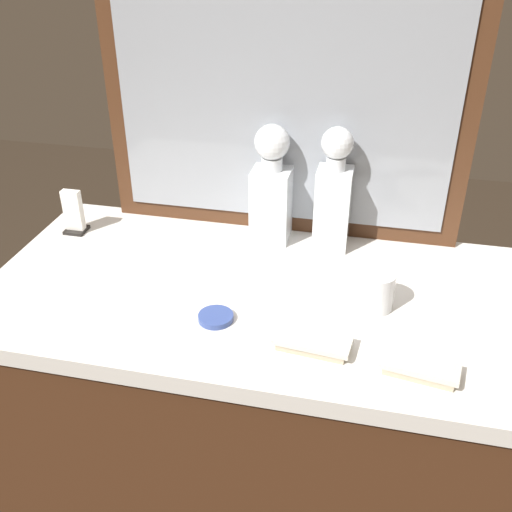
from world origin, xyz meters
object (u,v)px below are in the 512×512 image
object	(u,v)px
crystal_decanter_far_left	(333,201)
crystal_tumbler_center	(375,292)
crystal_decanter_right	(271,195)
porcelain_dish	(216,317)
silver_brush_center	(420,368)
napkin_holder	(74,215)
silver_brush_far_right	(313,343)

from	to	relation	value
crystal_decanter_far_left	crystal_tumbler_center	size ratio (longest dim) A/B	3.62
crystal_decanter_right	porcelain_dish	size ratio (longest dim) A/B	4.08
silver_brush_center	crystal_decanter_far_left	bearing A→B (deg)	115.81
silver_brush_center	crystal_tumbler_center	bearing A→B (deg)	115.29
crystal_decanter_right	silver_brush_center	xyz separation A→B (m)	(0.35, -0.42, -0.10)
silver_brush_center	napkin_holder	xyz separation A→B (m)	(-0.83, 0.35, 0.03)
crystal_tumbler_center	napkin_holder	world-z (taller)	napkin_holder
crystal_decanter_right	crystal_decanter_far_left	distance (m)	0.15
crystal_tumbler_center	porcelain_dish	distance (m)	0.32
silver_brush_far_right	napkin_holder	world-z (taller)	napkin_holder
napkin_holder	silver_brush_center	bearing A→B (deg)	-22.91
crystal_tumbler_center	porcelain_dish	xyz separation A→B (m)	(-0.30, -0.11, -0.03)
crystal_decanter_right	silver_brush_far_right	size ratio (longest dim) A/B	1.94
crystal_decanter_far_left	silver_brush_far_right	bearing A→B (deg)	-88.27
crystal_tumbler_center	silver_brush_center	bearing A→B (deg)	-64.71
porcelain_dish	silver_brush_far_right	bearing A→B (deg)	-12.58
crystal_decanter_far_left	napkin_holder	size ratio (longest dim) A/B	2.65
crystal_tumbler_center	silver_brush_center	size ratio (longest dim) A/B	0.57
silver_brush_far_right	crystal_decanter_right	bearing A→B (deg)	111.75
crystal_decanter_right	porcelain_dish	world-z (taller)	crystal_decanter_right
crystal_tumbler_center	porcelain_dish	world-z (taller)	crystal_tumbler_center
crystal_tumbler_center	porcelain_dish	bearing A→B (deg)	-159.45
silver_brush_far_right	silver_brush_center	world-z (taller)	same
silver_brush_center	napkin_holder	distance (m)	0.90
crystal_tumbler_center	crystal_decanter_right	bearing A→B (deg)	137.43
crystal_tumbler_center	silver_brush_far_right	size ratio (longest dim) A/B	0.55
silver_brush_far_right	napkin_holder	xyz separation A→B (m)	(-0.64, 0.32, 0.03)
silver_brush_far_right	crystal_tumbler_center	bearing A→B (deg)	56.71
crystal_decanter_far_left	silver_brush_center	size ratio (longest dim) A/B	2.06
crystal_decanter_right	silver_brush_far_right	xyz separation A→B (m)	(0.16, -0.40, -0.10)
porcelain_dish	napkin_holder	size ratio (longest dim) A/B	0.63
crystal_decanter_right	silver_brush_far_right	distance (m)	0.44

